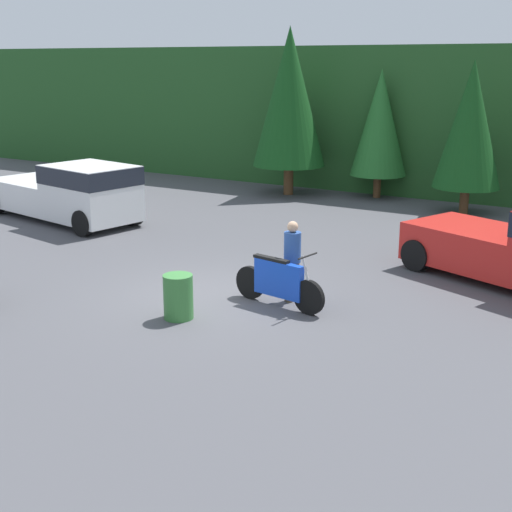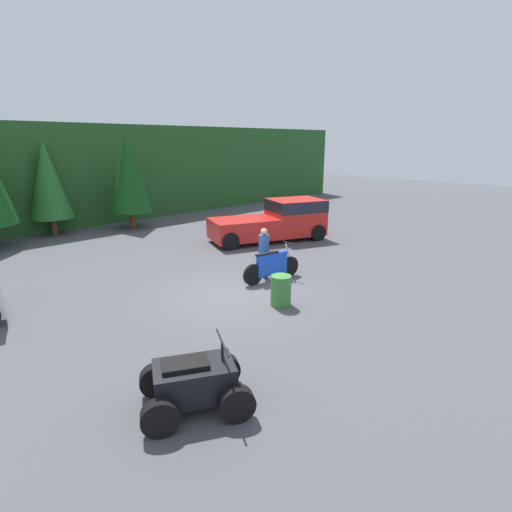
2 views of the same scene
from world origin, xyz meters
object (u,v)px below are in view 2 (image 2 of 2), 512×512
pickup_truck_red (278,219)px  rider_person (264,251)px  steel_barrel (281,291)px  quad_atv (194,383)px  dirt_bike (272,266)px

pickup_truck_red → rider_person: 5.50m
pickup_truck_red → steel_barrel: pickup_truck_red is taller
pickup_truck_red → quad_atv: 12.61m
quad_atv → steel_barrel: size_ratio=2.55×
dirt_bike → rider_person: (0.07, 0.44, 0.42)m
rider_person → quad_atv: bearing=-131.7°
pickup_truck_red → dirt_bike: 5.85m
pickup_truck_red → steel_barrel: size_ratio=6.45×
dirt_bike → rider_person: 0.62m
dirt_bike → quad_atv: (-5.77, -3.60, -0.03)m
dirt_bike → rider_person: rider_person is taller
pickup_truck_red → quad_atv: pickup_truck_red is taller
dirt_bike → pickup_truck_red: bearing=49.9°
rider_person → steel_barrel: (-1.41, -2.05, -0.49)m
pickup_truck_red → rider_person: pickup_truck_red is taller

